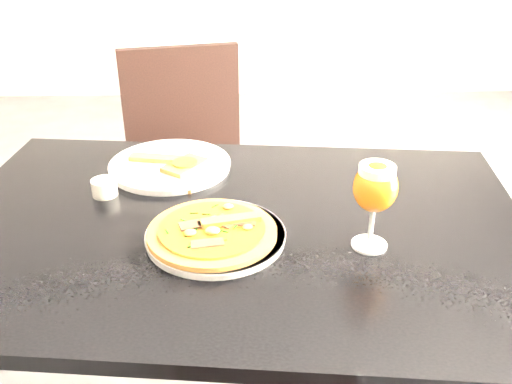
{
  "coord_description": "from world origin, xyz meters",
  "views": [
    {
      "loc": [
        -0.06,
        -1.1,
        1.35
      ],
      "look_at": [
        -0.02,
        -0.12,
        0.83
      ],
      "focal_mm": 40.0,
      "sensor_mm": 36.0,
      "label": 1
    }
  ],
  "objects_px": {
    "dining_table": "(235,259)",
    "pizza": "(213,231)",
    "beer_glass": "(375,188)",
    "chair_far": "(190,174)"
  },
  "relations": [
    {
      "from": "dining_table",
      "to": "pizza",
      "type": "distance_m",
      "value": 0.14
    },
    {
      "from": "dining_table",
      "to": "beer_glass",
      "type": "relative_size",
      "value": 7.4
    },
    {
      "from": "pizza",
      "to": "beer_glass",
      "type": "distance_m",
      "value": 0.32
    },
    {
      "from": "pizza",
      "to": "beer_glass",
      "type": "bearing_deg",
      "value": -5.19
    },
    {
      "from": "dining_table",
      "to": "pizza",
      "type": "bearing_deg",
      "value": -114.43
    },
    {
      "from": "chair_far",
      "to": "pizza",
      "type": "xyz_separation_m",
      "value": [
        0.11,
        -0.81,
        0.28
      ]
    },
    {
      "from": "chair_far",
      "to": "beer_glass",
      "type": "relative_size",
      "value": 5.21
    },
    {
      "from": "chair_far",
      "to": "pizza",
      "type": "bearing_deg",
      "value": -93.61
    },
    {
      "from": "dining_table",
      "to": "chair_far",
      "type": "height_order",
      "value": "chair_far"
    },
    {
      "from": "dining_table",
      "to": "chair_far",
      "type": "bearing_deg",
      "value": 108.1
    }
  ]
}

